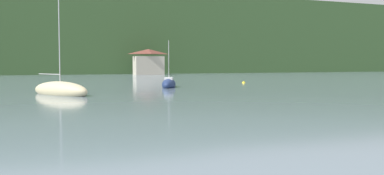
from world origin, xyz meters
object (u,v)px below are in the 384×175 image
Objects in this scene: mooring_buoy_near at (244,83)px; sailboat_far_6 at (60,90)px; shore_building_westcentral at (149,62)px; sailboat_far_4 at (169,84)px.

sailboat_far_6 is at bearing -152.81° from mooring_buoy_near.
shore_building_westcentral is 0.76× the size of sailboat_far_6.
mooring_buoy_near is (12.31, 5.42, -0.34)m from sailboat_far_4.
sailboat_far_4 is at bearing -103.15° from shore_building_westcentral.
shore_building_westcentral is at bearing 91.40° from mooring_buoy_near.
sailboat_far_6 reaches higher than shore_building_westcentral.
sailboat_far_4 reaches higher than mooring_buoy_near.
sailboat_far_4 is (-11.27, -48.21, -2.47)m from shore_building_westcentral.
mooring_buoy_near is at bearing 85.73° from sailboat_far_6.
sailboat_far_6 is 27.38m from mooring_buoy_near.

